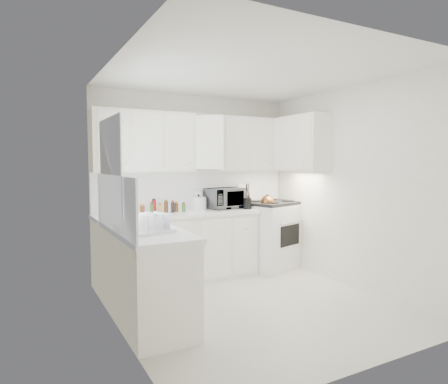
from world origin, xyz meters
TOP-DOWN VIEW (x-y plane):
  - floor at (0.00, 0.00)m, footprint 3.20×3.20m
  - ceiling at (0.00, 0.00)m, footprint 3.20×3.20m
  - wall_back at (0.00, 1.60)m, footprint 3.00×0.00m
  - wall_front at (0.00, -1.60)m, footprint 3.00×0.00m
  - wall_left at (-1.50, 0.00)m, footprint 0.00×3.20m
  - wall_right at (1.50, 0.00)m, footprint 0.00×3.20m
  - window_blinds at (-1.48, 0.35)m, footprint 0.06×0.96m
  - lower_cabinets_back at (-0.39, 1.30)m, footprint 2.22×0.60m
  - lower_cabinets_left at (-1.20, 0.20)m, footprint 0.60×1.60m
  - countertop_back at (-0.39, 1.29)m, footprint 2.24×0.64m
  - countertop_left at (-1.19, 0.20)m, footprint 0.64×1.62m
  - backsplash_back at (0.00, 1.59)m, footprint 2.98×0.02m
  - backsplash_left at (-1.49, 0.20)m, footprint 0.02×1.60m
  - upper_cabinets_back at (0.00, 1.44)m, footprint 3.00×0.33m
  - upper_cabinets_right at (1.33, 0.82)m, footprint 0.33×0.90m
  - sink at (-1.19, 0.55)m, footprint 0.42×0.38m
  - stove at (1.12, 1.25)m, footprint 1.03×0.93m
  - tea_kettle at (0.94, 1.09)m, footprint 0.28×0.25m
  - frying_pan at (1.30, 1.41)m, footprint 0.34×0.46m
  - microwave at (0.37, 1.37)m, footprint 0.59×0.39m
  - rice_cooker at (-0.05, 1.38)m, footprint 0.24×0.24m
  - paper_towel at (0.01, 1.48)m, footprint 0.12×0.12m
  - utensil_crock at (0.63, 1.15)m, footprint 0.16×0.16m
  - dish_rack at (-1.22, -0.08)m, footprint 0.46×0.39m
  - spice_left_0 at (-0.85, 1.42)m, footprint 0.06×0.06m
  - spice_left_1 at (-0.78, 1.33)m, footprint 0.06×0.06m
  - spice_left_2 at (-0.70, 1.42)m, footprint 0.06×0.06m
  - spice_left_3 at (-0.62, 1.33)m, footprint 0.06×0.06m
  - spice_left_4 at (-0.55, 1.42)m, footprint 0.06×0.06m
  - spice_left_5 at (-0.47, 1.33)m, footprint 0.06×0.06m
  - spice_left_6 at (-0.40, 1.42)m, footprint 0.06×0.06m
  - spice_left_7 at (-0.32, 1.33)m, footprint 0.06×0.06m
  - sauce_right_0 at (0.58, 1.46)m, footprint 0.06×0.06m
  - sauce_right_1 at (0.64, 1.40)m, footprint 0.06×0.06m
  - sauce_right_2 at (0.69, 1.46)m, footprint 0.06×0.06m
  - sauce_right_3 at (0.74, 1.40)m, footprint 0.06×0.06m
  - sauce_right_4 at (0.80, 1.46)m, footprint 0.06×0.06m

SIDE VIEW (x-z plane):
  - floor at x=0.00m, z-range 0.00..0.00m
  - lower_cabinets_back at x=-0.39m, z-range 0.00..0.90m
  - lower_cabinets_left at x=-1.20m, z-range 0.00..0.90m
  - stove at x=1.12m, z-range 0.00..1.32m
  - countertop_back at x=-0.39m, z-range 0.90..0.95m
  - countertop_left at x=-1.19m, z-range 0.90..0.95m
  - frying_pan at x=1.30m, z-range 0.95..0.98m
  - spice_left_0 at x=-0.85m, z-range 0.95..1.08m
  - spice_left_1 at x=-0.78m, z-range 0.95..1.08m
  - spice_left_2 at x=-0.70m, z-range 0.95..1.08m
  - spice_left_3 at x=-0.62m, z-range 0.95..1.08m
  - spice_left_4 at x=-0.55m, z-range 0.95..1.08m
  - spice_left_5 at x=-0.47m, z-range 0.95..1.08m
  - spice_left_6 at x=-0.40m, z-range 0.95..1.08m
  - spice_left_7 at x=-0.32m, z-range 0.95..1.08m
  - sauce_right_0 at x=0.58m, z-range 0.95..1.14m
  - sauce_right_1 at x=0.64m, z-range 0.95..1.14m
  - sauce_right_2 at x=0.69m, z-range 0.95..1.14m
  - sauce_right_3 at x=0.74m, z-range 0.95..1.14m
  - sauce_right_4 at x=0.80m, z-range 0.95..1.14m
  - tea_kettle at x=0.94m, z-range 0.94..1.17m
  - dish_rack at x=-1.22m, z-range 0.95..1.17m
  - rice_cooker at x=-0.05m, z-range 0.95..1.17m
  - sink at x=-1.19m, z-range 0.92..1.22m
  - paper_towel at x=0.01m, z-range 0.95..1.22m
  - microwave at x=0.37m, z-range 0.95..1.32m
  - utensil_crock at x=0.63m, z-range 0.95..1.33m
  - backsplash_back at x=0.00m, z-range 0.95..1.50m
  - backsplash_left at x=-1.49m, z-range 0.95..1.50m
  - wall_back at x=0.00m, z-range -0.20..2.80m
  - wall_front at x=0.00m, z-range -0.20..2.80m
  - wall_left at x=-1.50m, z-range -0.30..2.90m
  - wall_right at x=1.50m, z-range -0.30..2.90m
  - upper_cabinets_back at x=0.00m, z-range 1.10..1.90m
  - upper_cabinets_right at x=1.33m, z-range 1.10..1.90m
  - window_blinds at x=-1.48m, z-range 1.02..2.08m
  - ceiling at x=0.00m, z-range 2.60..2.60m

